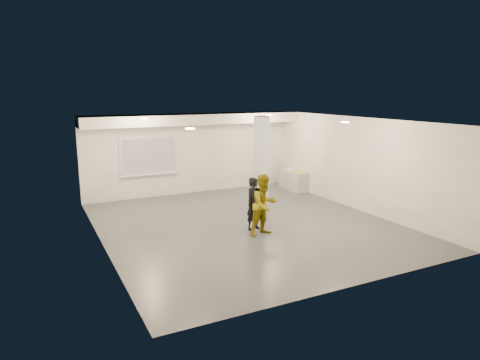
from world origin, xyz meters
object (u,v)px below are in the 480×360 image
projection_screen (149,156)px  credenza (294,180)px  woman (254,204)px  man (264,205)px  column (261,161)px

projection_screen → credenza: 5.60m
projection_screen → credenza: (5.32, -1.32, -1.14)m
woman → man: man is taller
woman → column: bearing=40.9°
credenza → woman: woman is taller
credenza → woman: 5.21m
man → credenza: bearing=37.1°
projection_screen → woman: bearing=-72.1°
column → projection_screen: (-3.10, 2.65, 0.03)m
column → man: column is taller
column → woman: 2.84m
column → projection_screen: bearing=139.4°
woman → man: 0.51m
column → man: size_ratio=1.81×
column → woman: bearing=-123.4°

